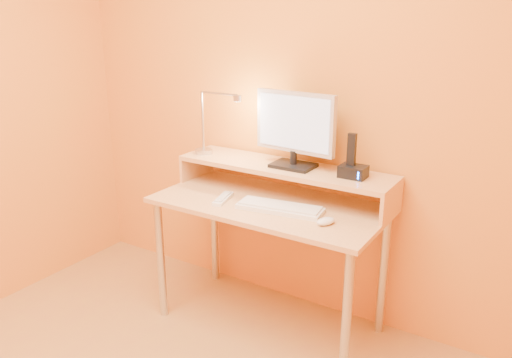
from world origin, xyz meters
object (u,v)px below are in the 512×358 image
Objects in this scene: remote_control at (223,199)px; lamp_base at (204,151)px; mouse at (326,221)px; monitor_panel at (295,122)px; keyboard at (280,208)px; phone_dock at (353,172)px.

lamp_base is at bearing 127.53° from remote_control.
remote_control is at bearing -156.21° from mouse.
keyboard is at bearing -73.15° from monitor_panel.
phone_dock is at bearing 7.93° from remote_control.
phone_dock is 0.68m from remote_control.
mouse is (0.88, -0.24, -0.16)m from lamp_base.
mouse is at bearing -15.00° from lamp_base.
monitor_panel reaches higher than phone_dock.
phone_dock is 0.40m from keyboard.
phone_dock is at bearing 1.90° from lamp_base.
phone_dock is at bearing 3.42° from monitor_panel.
phone_dock reaches higher than mouse.
phone_dock is 0.68× the size of remote_control.
mouse is at bearing -93.85° from phone_dock.
lamp_base is 1.02× the size of mouse.
remote_control is (-0.61, -0.26, -0.18)m from phone_dock.
mouse is at bearing -36.18° from monitor_panel.
mouse is (0.32, -0.28, -0.38)m from monitor_panel.
phone_dock is at bearing 30.24° from keyboard.
keyboard is (0.05, -0.24, -0.39)m from monitor_panel.
monitor_panel is at bearing 178.29° from phone_dock.
lamp_base reaches higher than keyboard.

